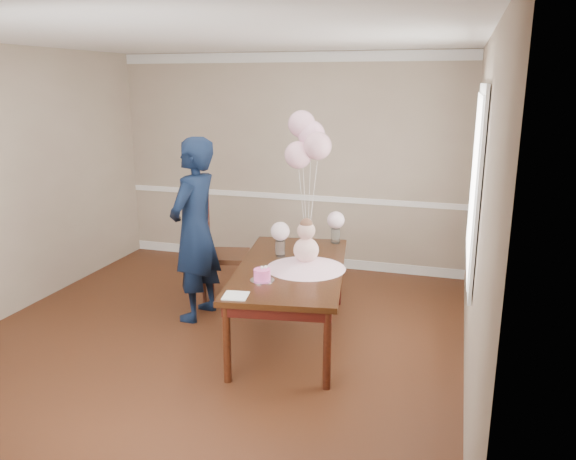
{
  "coord_description": "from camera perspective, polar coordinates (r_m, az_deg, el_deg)",
  "views": [
    {
      "loc": [
        2.08,
        -4.33,
        2.34
      ],
      "look_at": [
        0.65,
        0.33,
        1.05
      ],
      "focal_mm": 35.0,
      "sensor_mm": 36.0,
      "label": 1
    }
  ],
  "objects": [
    {
      "name": "table_leg_fr",
      "position": [
        4.45,
        3.99,
        -12.06
      ],
      "size": [
        0.08,
        0.08,
        0.66
      ],
      "primitive_type": "cylinder",
      "rotation": [
        0.0,
        0.0,
        0.16
      ],
      "color": "black",
      "rests_on": "floor"
    },
    {
      "name": "balloon_ribbon_a",
      "position": [
        5.53,
        1.51,
        2.05
      ],
      "size": [
        0.09,
        0.02,
        0.79
      ],
      "primitive_type": "cylinder",
      "rotation": [
        0.0,
        -0.1,
        0.16
      ],
      "color": "silver",
      "rests_on": "balloon_weight"
    },
    {
      "name": "chair_leg_br",
      "position": [
        6.41,
        -4.27,
        -4.35
      ],
      "size": [
        0.05,
        0.05,
        0.48
      ],
      "primitive_type": "cylinder",
      "rotation": [
        0.0,
        0.0,
        0.23
      ],
      "color": "#35140E",
      "rests_on": "floor"
    },
    {
      "name": "balloon_ribbon_b",
      "position": [
        5.48,
        2.47,
        2.44
      ],
      "size": [
        0.1,
        0.04,
        0.89
      ],
      "primitive_type": "cylinder",
      "rotation": [
        0.05,
        0.1,
        0.16
      ],
      "color": "white",
      "rests_on": "balloon_weight"
    },
    {
      "name": "rose_vase_far",
      "position": [
        5.86,
        4.84,
        -0.61
      ],
      "size": [
        0.11,
        0.11,
        0.15
      ],
      "primitive_type": "cylinder",
      "rotation": [
        0.0,
        0.0,
        0.16
      ],
      "color": "silver",
      "rests_on": "dining_table_top"
    },
    {
      "name": "table_leg_bl",
      "position": [
        6.14,
        -2.32,
        -4.29
      ],
      "size": [
        0.08,
        0.08,
        0.66
      ],
      "primitive_type": "cylinder",
      "rotation": [
        0.0,
        0.0,
        0.16
      ],
      "color": "black",
      "rests_on": "floor"
    },
    {
      "name": "ceiling",
      "position": [
        4.82,
        -9.1,
        18.92
      ],
      "size": [
        4.5,
        5.0,
        0.02
      ],
      "primitive_type": "cube",
      "color": "white",
      "rests_on": "wall_back"
    },
    {
      "name": "chair_rail_trim",
      "position": [
        7.28,
        0.05,
        3.41
      ],
      "size": [
        4.5,
        0.02,
        0.07
      ],
      "primitive_type": "cube",
      "color": "white",
      "rests_on": "wall_back"
    },
    {
      "name": "balloon_a",
      "position": [
        5.44,
        1.05,
        7.63
      ],
      "size": [
        0.27,
        0.27,
        0.27
      ],
      "primitive_type": "sphere",
      "color": "#F1ABBB",
      "rests_on": "balloon_ribbon_a"
    },
    {
      "name": "woman",
      "position": [
        5.64,
        -9.44,
        0.01
      ],
      "size": [
        0.51,
        0.71,
        1.84
      ],
      "primitive_type": "imported",
      "rotation": [
        0.0,
        0.0,
        -1.67
      ],
      "color": "black",
      "rests_on": "floor"
    },
    {
      "name": "chair_slat_top",
      "position": [
        6.08,
        -8.61,
        2.32
      ],
      "size": [
        0.13,
        0.44,
        0.06
      ],
      "primitive_type": "cube",
      "rotation": [
        0.0,
        0.0,
        0.23
      ],
      "color": "#3B1710",
      "rests_on": "dining_chair_seat"
    },
    {
      "name": "balloon_ribbon_d",
      "position": [
        5.55,
        1.69,
        3.61
      ],
      "size": [
        0.09,
        0.09,
        1.08
      ],
      "primitive_type": "cylinder",
      "rotation": [
        -0.09,
        -0.07,
        0.16
      ],
      "color": "white",
      "rests_on": "balloon_weight"
    },
    {
      "name": "napkin",
      "position": [
        4.45,
        -5.34,
        -6.66
      ],
      "size": [
        0.22,
        0.22,
        0.01
      ],
      "primitive_type": "cube",
      "rotation": [
        0.0,
        0.0,
        0.16
      ],
      "color": "white",
      "rests_on": "dining_table_top"
    },
    {
      "name": "balloon_d",
      "position": [
        5.52,
        1.41,
        10.7
      ],
      "size": [
        0.27,
        0.27,
        0.27
      ],
      "primitive_type": "sphere",
      "color": "#E3A1B6",
      "rests_on": "balloon_ribbon_d"
    },
    {
      "name": "balloon_b",
      "position": [
        5.36,
        3.03,
        8.53
      ],
      "size": [
        0.27,
        0.27,
        0.27
      ],
      "primitive_type": "sphere",
      "color": "#DB9BA9",
      "rests_on": "balloon_ribbon_b"
    },
    {
      "name": "window_frame",
      "position": [
        4.9,
        18.57,
        4.76
      ],
      "size": [
        0.02,
        1.66,
        1.56
      ],
      "primitive_type": "cube",
      "color": "white",
      "rests_on": "wall_right"
    },
    {
      "name": "rose_vase_near",
      "position": [
        5.41,
        -0.79,
        -1.88
      ],
      "size": [
        0.11,
        0.11,
        0.15
      ],
      "primitive_type": "cylinder",
      "rotation": [
        0.0,
        0.0,
        0.16
      ],
      "color": "silver",
      "rests_on": "dining_table_top"
    },
    {
      "name": "chair_leg_fr",
      "position": [
        6.04,
        -4.81,
        -5.59
      ],
      "size": [
        0.05,
        0.05,
        0.48
      ],
      "primitive_type": "cylinder",
      "rotation": [
        0.0,
        0.0,
        0.23
      ],
      "color": "#321B0D",
      "rests_on": "floor"
    },
    {
      "name": "baby_hair",
      "position": [
        4.97,
        1.87,
        0.57
      ],
      "size": [
        0.11,
        0.11,
        0.11
      ],
      "primitive_type": "sphere",
      "color": "brown",
      "rests_on": "baby_head"
    },
    {
      "name": "balloon_ribbon_c",
      "position": [
        5.55,
        2.16,
        3.09
      ],
      "size": [
        0.01,
        0.09,
        0.98
      ],
      "primitive_type": "cylinder",
      "rotation": [
        -0.09,
        0.02,
        0.16
      ],
      "color": "silver",
      "rests_on": "balloon_weight"
    },
    {
      "name": "table_leg_br",
      "position": [
        6.06,
        5.14,
        -4.61
      ],
      "size": [
        0.08,
        0.08,
        0.66
      ],
      "primitive_type": "cylinder",
      "rotation": [
        0.0,
        0.0,
        0.16
      ],
      "color": "black",
      "rests_on": "floor"
    },
    {
      "name": "cake_flower_b",
      "position": [
        4.75,
        -2.27,
        -3.78
      ],
      "size": [
        0.03,
        0.03,
        0.03
      ],
      "primitive_type": "sphere",
      "color": "white",
      "rests_on": "birthday_cake"
    },
    {
      "name": "roses_near",
      "position": [
        5.36,
        -0.8,
        -0.13
      ],
      "size": [
        0.18,
        0.18,
        0.18
      ],
      "primitive_type": "sphere",
      "color": "beige",
      "rests_on": "rose_vase_near"
    },
    {
      "name": "chair_slat_mid",
      "position": [
        6.12,
        -8.55,
        0.7
      ],
      "size": [
        0.13,
        0.44,
        0.06
      ],
      "primitive_type": "cube",
      "rotation": [
        0.0,
        0.0,
        0.23
      ],
      "color": "#34130E",
      "rests_on": "dining_chair_seat"
    },
    {
      "name": "window_blinds",
      "position": [
        4.9,
        18.36,
        4.78
      ],
      "size": [
        0.01,
        1.5,
        1.4
      ],
      "primitive_type": "cube",
      "color": "silver",
      "rests_on": "wall_right"
    },
    {
      "name": "wall_right",
      "position": [
        4.45,
        18.76,
        1.15
      ],
      "size": [
        0.02,
        5.0,
        2.7
      ],
      "primitive_type": "cube",
      "color": "gray",
      "rests_on": "floor"
    },
    {
      "name": "cake_platter",
      "position": [
        4.77,
        -2.64,
        -5.12
      ],
      "size": [
        0.24,
        0.24,
        0.01
      ],
      "primitive_type": "cylinder",
      "rotation": [
        0.0,
        0.0,
        0.16
      ],
      "color": "#B7B7BB",
      "rests_on": "dining_table_top"
    },
    {
      "name": "chair_leg_fl",
      "position": [
        6.12,
        -8.52,
        -5.46
      ],
      "size": [
        0.05,
        0.05,
        0.48
      ],
      "primitive_type": "cylinder",
      "rotation": [
        0.0,
        0.0,
        0.23
      ],
      "color": "#36170E",
      "rests_on": "floor"
    },
    {
      "name": "chair_slat_low",
      "position": [
        6.17,
        -8.49,
        -0.89
      ],
      "size": [
        0.13,
        0.44,
        0.06
      ],
      "primitive_type": "cube",
      "rotation": [
        0.0,
        0.0,
        0.23
      ],
      "color": "#3C2210",
      "rests_on": "dining_chair_seat"
    },
    {
      "name": "table_leg_fl",
      "position": [
        4.56,
        -6.24,
        -11.4
      ],
      "size": [
        0.08,
        0.08,
        0.66
      ],
      "primitive_type": "cylinder",
      "rotation": [
        0.0,
        0.0,
        0.16
      ],
      "color": "black",
      "rests_on": "floor"
    },
    {
      "name": "wall_back",
      "position": [
        7.21,
        0.07,
        6.93
      ],
      "size": [
        4.5,
        0.02,
        2.7
      ],
      "primitive_type": "cube",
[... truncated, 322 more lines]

